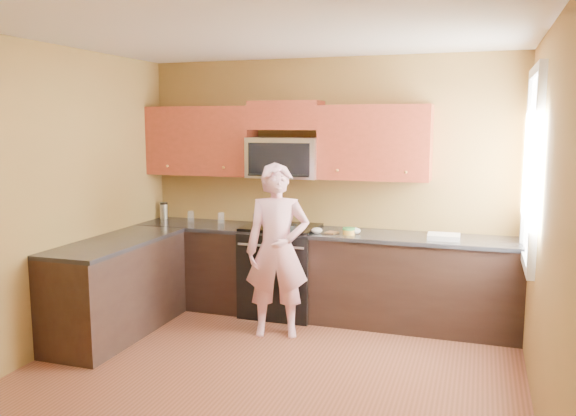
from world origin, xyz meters
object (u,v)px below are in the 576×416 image
at_px(stove, 281,270).
at_px(travel_mug, 164,219).
at_px(woman, 277,250).
at_px(microwave, 285,177).
at_px(butter_tub, 349,235).
at_px(frying_pan, 284,230).

distance_m(stove, travel_mug, 1.57).
height_order(stove, woman, woman).
relative_size(microwave, butter_tub, 6.17).
distance_m(microwave, woman, 0.98).
bearing_deg(frying_pan, travel_mug, 174.24).
xyz_separation_m(microwave, frying_pan, (0.10, -0.33, -0.50)).
relative_size(butter_tub, travel_mug, 0.64).
bearing_deg(butter_tub, frying_pan, -171.73).
height_order(microwave, woman, microwave).
xyz_separation_m(butter_tub, travel_mug, (-2.25, 0.28, 0.00)).
relative_size(microwave, travel_mug, 3.95).
bearing_deg(butter_tub, microwave, 162.84).
xyz_separation_m(woman, frying_pan, (-0.07, 0.41, 0.12)).
xyz_separation_m(microwave, butter_tub, (0.75, -0.23, -0.53)).
bearing_deg(travel_mug, frying_pan, -13.34).
bearing_deg(butter_tub, stove, 171.93).
bearing_deg(stove, travel_mug, 173.21).
relative_size(stove, woman, 0.58).
relative_size(microwave, woman, 0.46).
xyz_separation_m(stove, butter_tub, (0.75, -0.11, 0.45)).
relative_size(stove, travel_mug, 4.94).
height_order(stove, microwave, microwave).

